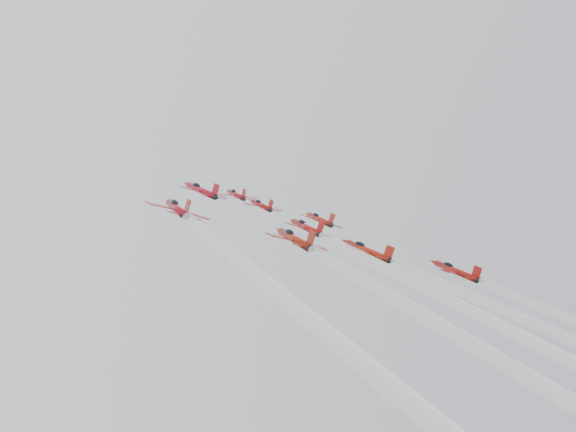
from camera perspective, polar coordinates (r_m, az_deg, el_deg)
jet_lead at (r=137.00m, az=-4.66°, el=1.93°), size 8.74×11.11×7.34m
jet_row2_left at (r=123.69m, az=-7.74°, el=2.31°), size 10.15×12.90×8.51m
jet_row2_center at (r=128.87m, az=-2.41°, el=0.98°), size 8.48×10.78×7.11m
jet_row2_right at (r=136.38m, az=2.77°, el=-0.28°), size 10.15×12.90×8.51m
jet_center at (r=75.74m, az=19.16°, el=-9.14°), size 9.66×89.98×56.20m
jet_rear_farleft at (r=48.41m, az=6.40°, el=-10.05°), size 9.08×84.53×52.80m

